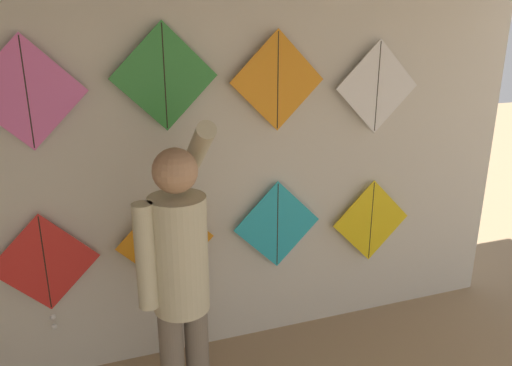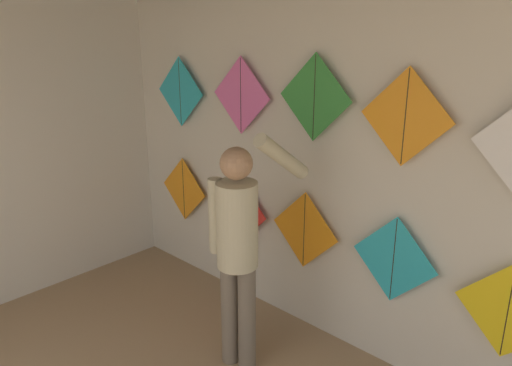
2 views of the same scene
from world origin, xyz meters
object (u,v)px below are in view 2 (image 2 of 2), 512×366
shopkeeper (239,240)px  kite_5 (180,92)px  kite_4 (508,311)px  kite_8 (405,117)px  kite_3 (394,260)px  kite_2 (304,230)px  kite_1 (239,212)px  kite_6 (241,96)px  kite_0 (184,189)px  kite_7 (315,98)px

shopkeeper → kite_5: bearing=141.2°
kite_4 → kite_8: size_ratio=1.00×
kite_4 → kite_3: bearing=180.0°
kite_2 → kite_4: 1.54m
kite_1 → kite_8: (1.50, 0.00, 1.05)m
shopkeeper → kite_6: (-0.66, 0.69, 0.86)m
kite_0 → kite_3: kite_3 is taller
kite_6 → kite_8: bearing=0.0°
kite_0 → kite_1: size_ratio=0.82×
kite_3 → kite_6: (-1.47, 0.00, 0.98)m
shopkeeper → kite_3: 1.08m
kite_2 → kite_8: 1.26m
kite_1 → kite_3: kite_3 is taller
kite_2 → kite_7: 1.05m
kite_0 → kite_8: 2.49m
kite_6 → kite_8: kite_8 is taller
kite_6 → kite_1: bearing=-179.1°
kite_2 → kite_7: size_ratio=1.00×
kite_1 → kite_4: 2.27m
shopkeeper → kite_4: size_ratio=2.79×
kite_2 → kite_3: 0.78m
kite_0 → kite_5: kite_5 is taller
kite_5 → kite_7: kite_7 is taller
shopkeeper → kite_0: size_ratio=2.79×
kite_3 → kite_6: kite_6 is taller
kite_0 → kite_1: (0.78, -0.00, -0.03)m
kite_2 → kite_4: bearing=0.0°
kite_0 → kite_4: (3.05, 0.00, -0.05)m
shopkeeper → kite_8: (0.80, 0.69, 0.87)m
shopkeeper → kite_7: bearing=69.4°
kite_3 → kite_5: 2.46m
kite_3 → kite_8: size_ratio=1.00×
shopkeeper → kite_6: 1.29m
kite_1 → kite_7: size_ratio=1.22×
kite_2 → kite_8: (0.77, 0.00, 1.00)m
kite_3 → kite_2: bearing=180.0°
kite_8 → kite_2: bearing=180.0°
kite_6 → kite_3: bearing=0.0°
kite_2 → kite_6: size_ratio=1.00×
kite_1 → kite_3: bearing=0.0°
kite_6 → kite_5: bearing=180.0°
shopkeeper → kite_2: bearing=73.6°
kite_2 → kite_3: bearing=0.0°
kite_4 → kite_8: kite_8 is taller
kite_3 → kite_7: (-0.73, 0.00, 1.04)m
kite_1 → kite_4: size_ratio=1.22×
kite_2 → kite_7: bearing=0.0°
kite_4 → kite_7: bearing=180.0°
shopkeeper → kite_0: bearing=141.5°
shopkeeper → kite_8: kite_8 is taller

